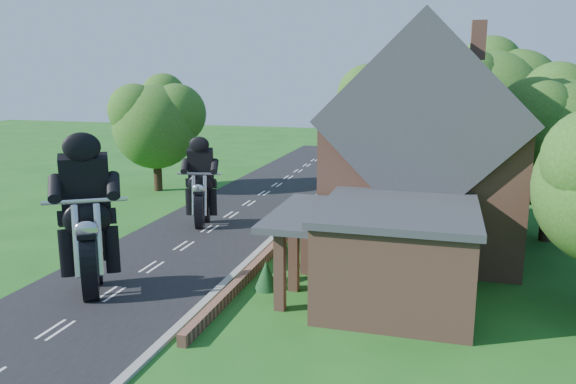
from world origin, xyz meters
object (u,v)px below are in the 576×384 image
(garden_wall, at_px, (285,237))
(motorcycle_follow, at_px, (202,213))
(annex, at_px, (393,253))
(house, at_px, (424,153))
(motorcycle_lead, at_px, (92,270))

(garden_wall, distance_m, motorcycle_follow, 5.12)
(garden_wall, relative_size, annex, 3.12)
(house, height_order, motorcycle_lead, house)
(house, distance_m, motorcycle_follow, 11.67)
(garden_wall, relative_size, motorcycle_lead, 11.62)
(garden_wall, relative_size, house, 2.15)
(annex, height_order, motorcycle_follow, annex)
(annex, bearing_deg, motorcycle_follow, 145.37)
(annex, bearing_deg, garden_wall, 133.84)
(house, xyz_separation_m, motorcycle_lead, (-11.16, -9.07, -3.46))
(garden_wall, relative_size, motorcycle_follow, 14.50)
(house, bearing_deg, motorcycle_follow, 177.82)
(house, bearing_deg, motorcycle_lead, -140.90)
(motorcycle_follow, bearing_deg, garden_wall, 151.33)
(motorcycle_lead, distance_m, motorcycle_follow, 9.49)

